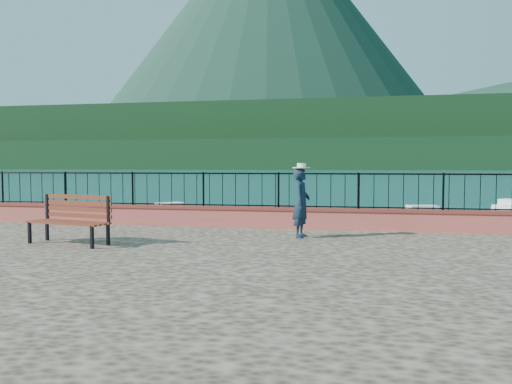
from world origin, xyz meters
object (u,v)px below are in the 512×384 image
at_px(boat_3, 180,209).
at_px(boat_5, 512,204).
at_px(person, 301,203).
at_px(boat_0, 186,225).
at_px(boat_1, 416,225).
at_px(park_bench, 70,230).
at_px(boat_2, 434,212).

bearing_deg(boat_3, boat_5, -28.86).
bearing_deg(person, boat_0, 43.09).
bearing_deg(boat_0, boat_1, 23.31).
height_order(park_bench, boat_0, park_bench).
bearing_deg(person, boat_1, -12.99).
bearing_deg(boat_1, boat_2, 105.84).
bearing_deg(boat_3, person, -109.00).
xyz_separation_m(boat_2, boat_5, (5.83, 6.61, 0.00)).
height_order(boat_1, boat_5, same).
height_order(person, boat_2, person).
bearing_deg(boat_0, boat_2, 46.88).
xyz_separation_m(person, boat_0, (-5.86, 8.28, -1.65)).
distance_m(boat_2, boat_5, 8.81).
relative_size(person, boat_3, 0.39).
distance_m(park_bench, boat_0, 10.41).
height_order(boat_0, boat_2, same).
bearing_deg(boat_3, boat_2, -46.33).
bearing_deg(person, park_bench, 120.00).
distance_m(park_bench, person, 5.41).
height_order(park_bench, person, person).
xyz_separation_m(boat_1, boat_3, (-12.67, 5.48, 0.00)).
bearing_deg(boat_5, person, -170.07).
xyz_separation_m(boat_1, boat_2, (1.64, 5.97, 0.00)).
bearing_deg(boat_0, person, -42.62).
bearing_deg(park_bench, boat_1, 66.84).
relative_size(boat_1, boat_2, 0.93).
relative_size(person, boat_0, 0.39).
relative_size(boat_0, boat_2, 1.00).
bearing_deg(park_bench, boat_0, 107.58).
relative_size(park_bench, boat_3, 0.48).
distance_m(boat_1, boat_3, 13.81).
xyz_separation_m(boat_3, boat_5, (20.14, 7.10, 0.00)).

